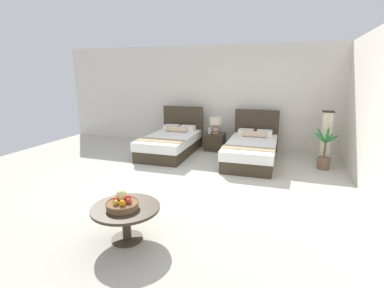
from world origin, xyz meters
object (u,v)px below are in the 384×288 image
bed_near_window (171,143)px  vase (210,131)px  bed_near_corner (251,150)px  nightstand (215,142)px  fruit_bowl (122,203)px  coffee_table (126,214)px  loose_apple (122,195)px  table_lamp (216,123)px  floor_lamp_corner (326,137)px  potted_palm (324,156)px

bed_near_window → vase: (0.84, 0.66, 0.25)m
bed_near_corner → bed_near_window: bearing=-179.9°
bed_near_corner → nightstand: (-1.06, 0.69, -0.05)m
fruit_bowl → bed_near_corner: bearing=75.7°
coffee_table → loose_apple: loose_apple is taller
coffee_table → fruit_bowl: bearing=-112.4°
bed_near_window → coffee_table: size_ratio=2.50×
bed_near_corner → nightstand: bearing=146.8°
nightstand → loose_apple: loose_apple is taller
coffee_table → loose_apple: 0.33m
bed_near_corner → fruit_bowl: 4.09m
bed_near_corner → loose_apple: bed_near_corner is taller
table_lamp → fruit_bowl: table_lamp is taller
floor_lamp_corner → potted_palm: 0.60m
bed_near_corner → floor_lamp_corner: floor_lamp_corner is taller
potted_palm → bed_near_window: bearing=178.6°
bed_near_corner → coffee_table: size_ratio=2.66×
vase → loose_apple: 4.34m
bed_near_corner → loose_apple: (-1.20, -3.68, 0.20)m
fruit_bowl → loose_apple: size_ratio=5.83×
bed_near_corner → fruit_bowl: size_ratio=5.57×
coffee_table → floor_lamp_corner: floor_lamp_corner is taller
bed_near_corner → nightstand: size_ratio=4.47×
coffee_table → bed_near_corner: bearing=75.7°
potted_palm → fruit_bowl: bearing=-123.7°
vase → potted_palm: size_ratio=0.18×
floor_lamp_corner → coffee_table: bearing=-121.0°
bed_near_window → loose_apple: (0.85, -3.68, 0.20)m
bed_near_window → table_lamp: 1.30m
nightstand → bed_near_window: bearing=-144.8°
fruit_bowl → floor_lamp_corner: (2.62, 4.38, 0.09)m
table_lamp → floor_lamp_corner: size_ratio=0.36×
bed_near_window → vase: bed_near_window is taller
potted_palm → bed_near_corner: bearing=176.7°
bed_near_window → coffee_table: bearing=-74.9°
nightstand → vase: bearing=-164.8°
coffee_table → nightstand: bearing=90.8°
table_lamp → bed_near_window: bearing=-144.0°
nightstand → coffee_table: size_ratio=0.59×
bed_near_corner → loose_apple: size_ratio=32.48×
vase → potted_palm: (2.77, -0.75, -0.25)m
bed_near_window → floor_lamp_corner: 3.70m
bed_near_window → potted_palm: bearing=-1.4°
coffee_table → floor_lamp_corner: bearing=59.0°
bed_near_corner → fruit_bowl: (-1.01, -3.96, 0.24)m
vase → fruit_bowl: size_ratio=0.40×
fruit_bowl → floor_lamp_corner: floor_lamp_corner is taller
bed_near_corner → floor_lamp_corner: size_ratio=1.85×
nightstand → fruit_bowl: fruit_bowl is taller
bed_near_corner → potted_palm: bed_near_corner is taller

